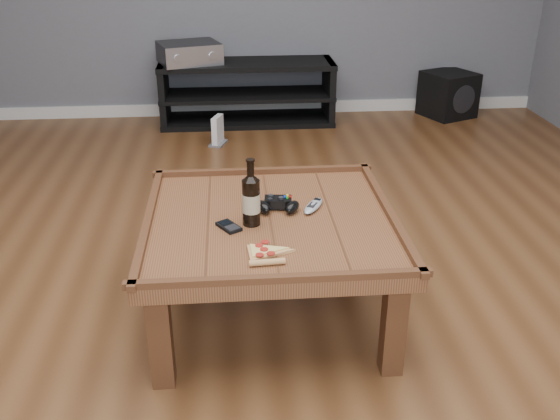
{
  "coord_description": "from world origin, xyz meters",
  "views": [
    {
      "loc": [
        -0.15,
        -2.25,
        1.55
      ],
      "look_at": [
        0.03,
        -0.07,
        0.52
      ],
      "focal_mm": 40.0,
      "sensor_mm": 36.0,
      "label": 1
    }
  ],
  "objects": [
    {
      "name": "beer_bottle",
      "position": [
        -0.08,
        -0.05,
        0.56
      ],
      "size": [
        0.07,
        0.07,
        0.27
      ],
      "color": "black",
      "rests_on": "coffee_table"
    },
    {
      "name": "remote_control",
      "position": [
        0.19,
        0.08,
        0.46
      ],
      "size": [
        0.12,
        0.17,
        0.02
      ],
      "rotation": [
        0.0,
        0.0,
        -0.49
      ],
      "color": "#979CA4",
      "rests_on": "coffee_table"
    },
    {
      "name": "smartphone",
      "position": [
        -0.17,
        -0.07,
        0.46
      ],
      "size": [
        0.11,
        0.12,
        0.01
      ],
      "rotation": [
        0.0,
        0.0,
        0.56
      ],
      "color": "black",
      "rests_on": "coffee_table"
    },
    {
      "name": "baseboard",
      "position": [
        0.0,
        2.99,
        0.05
      ],
      "size": [
        5.0,
        0.02,
        0.1
      ],
      "primitive_type": "cube",
      "color": "silver",
      "rests_on": "ground"
    },
    {
      "name": "ground",
      "position": [
        0.0,
        0.0,
        0.0
      ],
      "size": [
        6.0,
        6.0,
        0.0
      ],
      "primitive_type": "plane",
      "color": "#4E2D16",
      "rests_on": "ground"
    },
    {
      "name": "subwoofer",
      "position": [
        1.7,
        2.8,
        0.19
      ],
      "size": [
        0.49,
        0.49,
        0.37
      ],
      "rotation": [
        0.0,
        0.0,
        0.42
      ],
      "color": "black",
      "rests_on": "ground"
    },
    {
      "name": "media_console",
      "position": [
        0.0,
        2.75,
        0.25
      ],
      "size": [
        1.4,
        0.45,
        0.5
      ],
      "color": "black",
      "rests_on": "ground"
    },
    {
      "name": "av_receiver",
      "position": [
        -0.45,
        2.74,
        0.58
      ],
      "size": [
        0.54,
        0.49,
        0.16
      ],
      "rotation": [
        0.0,
        0.0,
        0.3
      ],
      "color": "black",
      "rests_on": "media_console"
    },
    {
      "name": "game_console",
      "position": [
        -0.24,
        2.21,
        0.1
      ],
      "size": [
        0.15,
        0.19,
        0.22
      ],
      "rotation": [
        0.0,
        0.0,
        -0.34
      ],
      "color": "slate",
      "rests_on": "ground"
    },
    {
      "name": "coffee_table",
      "position": [
        0.0,
        0.0,
        0.39
      ],
      "size": [
        1.03,
        1.03,
        0.48
      ],
      "color": "#4F2916",
      "rests_on": "ground"
    },
    {
      "name": "game_controller",
      "position": [
        0.04,
        0.07,
        0.48
      ],
      "size": [
        0.2,
        0.14,
        0.05
      ],
      "rotation": [
        0.0,
        0.0,
        -0.1
      ],
      "color": "black",
      "rests_on": "coffee_table"
    },
    {
      "name": "pizza_slice",
      "position": [
        -0.04,
        -0.3,
        0.46
      ],
      "size": [
        0.15,
        0.24,
        0.02
      ],
      "rotation": [
        0.0,
        0.0,
        0.07
      ],
      "color": "tan",
      "rests_on": "coffee_table"
    }
  ]
}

